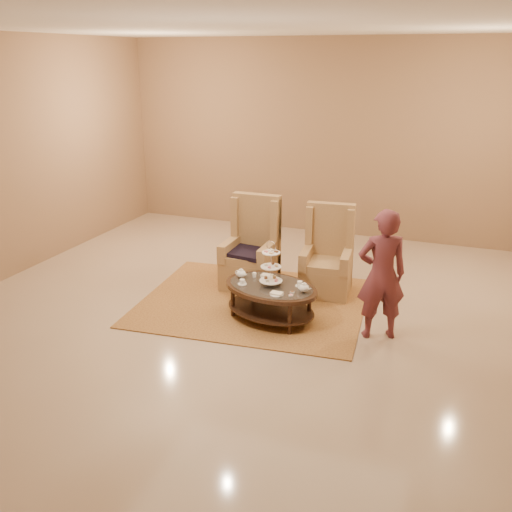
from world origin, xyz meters
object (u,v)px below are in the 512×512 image
at_px(person, 382,275).
at_px(armchair_left, 252,256).
at_px(tea_table, 271,292).
at_px(armchair_right, 327,264).

bearing_deg(person, armchair_left, -49.86).
bearing_deg(tea_table, person, 16.21).
xyz_separation_m(armchair_left, person, (1.99, -0.98, 0.34)).
bearing_deg(tea_table, armchair_left, 137.79).
distance_m(armchair_right, person, 1.49).
distance_m(armchair_left, person, 2.25).
height_order(armchair_right, person, person).
relative_size(tea_table, armchair_left, 1.09).
bearing_deg(person, tea_table, -22.51).
relative_size(armchair_right, person, 0.79).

